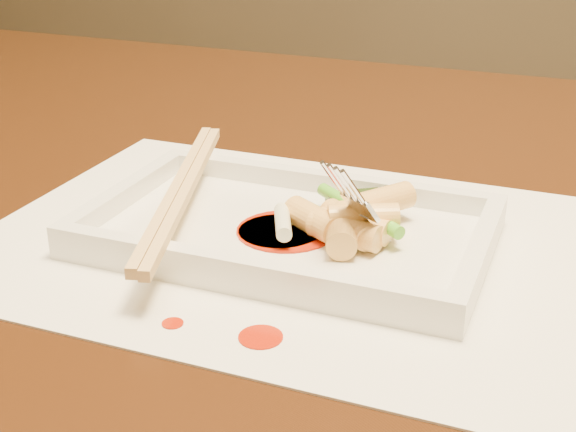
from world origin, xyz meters
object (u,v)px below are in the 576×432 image
at_px(fork, 405,126).
at_px(plate_base, 288,235).
at_px(placemat, 288,242).
at_px(table, 265,308).
at_px(chopstick_a, 177,188).

bearing_deg(fork, plate_base, -165.58).
relative_size(placemat, fork, 2.86).
distance_m(placemat, plate_base, 0.00).
distance_m(table, chopstick_a, 0.15).
bearing_deg(table, chopstick_a, -113.74).
distance_m(placemat, fork, 0.11).
bearing_deg(chopstick_a, placemat, 0.00).
relative_size(table, chopstick_a, 5.58).
distance_m(plate_base, chopstick_a, 0.08).
bearing_deg(chopstick_a, plate_base, 0.00).
distance_m(table, placemat, 0.14).
xyz_separation_m(placemat, plate_base, (0.00, -0.00, 0.00)).
bearing_deg(placemat, plate_base, -90.00).
bearing_deg(table, fork, -25.12).
xyz_separation_m(table, fork, (0.12, -0.06, 0.18)).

